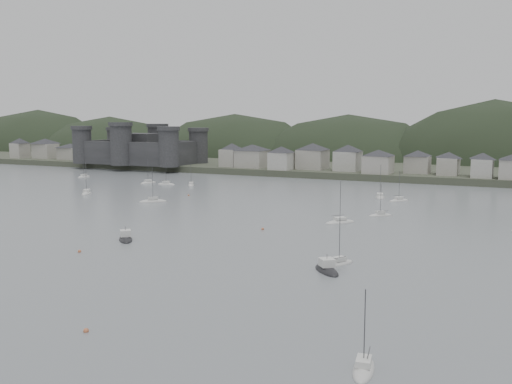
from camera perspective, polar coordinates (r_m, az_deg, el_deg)
The scene contains 10 objects.
ground at distance 102.32m, azimuth -18.78°, elevation -8.17°, with size 900.00×900.00×0.00m, color slate.
far_shore_land at distance 372.29m, azimuth 14.91°, elevation 3.20°, with size 900.00×250.00×3.00m, color #383D2D.
forested_ridge at distance 347.46m, azimuth 14.82°, elevation 0.80°, with size 851.55×103.94×102.57m.
castle at distance 314.03m, azimuth -11.51°, elevation 4.31°, with size 66.00×43.00×20.00m.
waterfront_town at distance 254.51m, azimuth 21.38°, elevation 2.76°, with size 451.48×28.46×12.92m.
sailboat_lead at distance 191.71m, azimuth 14.10°, elevation -0.84°, with size 6.53×7.69×10.56m.
moored_fleet at distance 163.91m, azimuth -7.13°, elevation -2.03°, with size 246.64×159.79×13.18m.
motor_launch_near at distance 101.90m, azimuth 7.09°, elevation -7.73°, with size 7.68×8.35×3.99m.
motor_launch_far at distance 129.74m, azimuth -12.91°, elevation -4.59°, with size 7.46×7.86×3.91m.
mooring_buoys at distance 128.72m, azimuth -1.30°, elevation -4.56°, with size 115.74×115.44×0.70m.
Camera 1 is at (69.92, -69.80, 26.64)m, focal length 39.98 mm.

